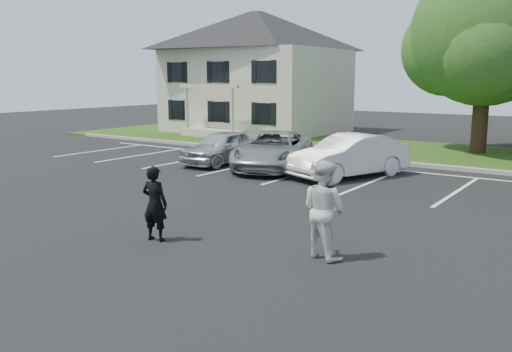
{
  "coord_description": "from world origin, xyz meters",
  "views": [
    {
      "loc": [
        6.98,
        -9.14,
        3.49
      ],
      "look_at": [
        0.0,
        1.0,
        1.25
      ],
      "focal_mm": 38.0,
      "sensor_mm": 36.0,
      "label": 1
    }
  ],
  "objects_px": {
    "car_white_sedan": "(349,156)",
    "tree": "(489,35)",
    "house": "(257,72)",
    "car_silver_west": "(222,147)",
    "man_black_suit": "(155,204)",
    "car_silver_minivan": "(273,150)",
    "man_white_shirt": "(324,209)"
  },
  "relations": [
    {
      "from": "tree",
      "to": "car_white_sedan",
      "type": "relative_size",
      "value": 1.92
    },
    {
      "from": "car_silver_minivan",
      "to": "car_white_sedan",
      "type": "xyz_separation_m",
      "value": [
        3.18,
        0.04,
        0.03
      ]
    },
    {
      "from": "man_black_suit",
      "to": "tree",
      "type": "bearing_deg",
      "value": -108.85
    },
    {
      "from": "man_black_suit",
      "to": "car_silver_west",
      "type": "bearing_deg",
      "value": -70.09
    },
    {
      "from": "car_silver_minivan",
      "to": "car_white_sedan",
      "type": "relative_size",
      "value": 1.14
    },
    {
      "from": "house",
      "to": "car_white_sedan",
      "type": "height_order",
      "value": "house"
    },
    {
      "from": "tree",
      "to": "car_white_sedan",
      "type": "height_order",
      "value": "tree"
    },
    {
      "from": "house",
      "to": "man_black_suit",
      "type": "height_order",
      "value": "house"
    },
    {
      "from": "car_silver_minivan",
      "to": "car_white_sedan",
      "type": "bearing_deg",
      "value": -18.97
    },
    {
      "from": "car_white_sedan",
      "to": "tree",
      "type": "bearing_deg",
      "value": 95.99
    },
    {
      "from": "tree",
      "to": "car_silver_minivan",
      "type": "bearing_deg",
      "value": -122.68
    },
    {
      "from": "tree",
      "to": "car_silver_minivan",
      "type": "height_order",
      "value": "tree"
    },
    {
      "from": "car_white_sedan",
      "to": "house",
      "type": "bearing_deg",
      "value": 157.7
    },
    {
      "from": "tree",
      "to": "car_silver_west",
      "type": "distance_m",
      "value": 12.99
    },
    {
      "from": "car_silver_west",
      "to": "car_white_sedan",
      "type": "bearing_deg",
      "value": 1.52
    },
    {
      "from": "car_silver_minivan",
      "to": "house",
      "type": "bearing_deg",
      "value": 107.36
    },
    {
      "from": "man_black_suit",
      "to": "car_silver_minivan",
      "type": "distance_m",
      "value": 9.83
    },
    {
      "from": "house",
      "to": "car_white_sedan",
      "type": "xyz_separation_m",
      "value": [
        11.93,
        -11.59,
        -3.07
      ]
    },
    {
      "from": "tree",
      "to": "house",
      "type": "bearing_deg",
      "value": 169.22
    },
    {
      "from": "man_black_suit",
      "to": "car_white_sedan",
      "type": "height_order",
      "value": "man_black_suit"
    },
    {
      "from": "house",
      "to": "tree",
      "type": "relative_size",
      "value": 1.17
    },
    {
      "from": "car_silver_west",
      "to": "car_white_sedan",
      "type": "xyz_separation_m",
      "value": [
        5.59,
        0.16,
        0.07
      ]
    },
    {
      "from": "man_white_shirt",
      "to": "car_white_sedan",
      "type": "xyz_separation_m",
      "value": [
        -3.33,
        8.33,
        -0.21
      ]
    },
    {
      "from": "tree",
      "to": "car_silver_west",
      "type": "bearing_deg",
      "value": -131.99
    },
    {
      "from": "man_black_suit",
      "to": "car_silver_minivan",
      "type": "bearing_deg",
      "value": -82.7
    },
    {
      "from": "man_black_suit",
      "to": "man_white_shirt",
      "type": "bearing_deg",
      "value": -173.45
    },
    {
      "from": "tree",
      "to": "man_black_suit",
      "type": "relative_size",
      "value": 5.36
    },
    {
      "from": "car_silver_west",
      "to": "car_white_sedan",
      "type": "distance_m",
      "value": 5.59
    },
    {
      "from": "man_black_suit",
      "to": "car_silver_west",
      "type": "relative_size",
      "value": 0.41
    },
    {
      "from": "man_black_suit",
      "to": "man_white_shirt",
      "type": "height_order",
      "value": "man_white_shirt"
    },
    {
      "from": "house",
      "to": "car_silver_west",
      "type": "relative_size",
      "value": 2.56
    },
    {
      "from": "car_silver_minivan",
      "to": "man_white_shirt",
      "type": "bearing_deg",
      "value": -71.49
    }
  ]
}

